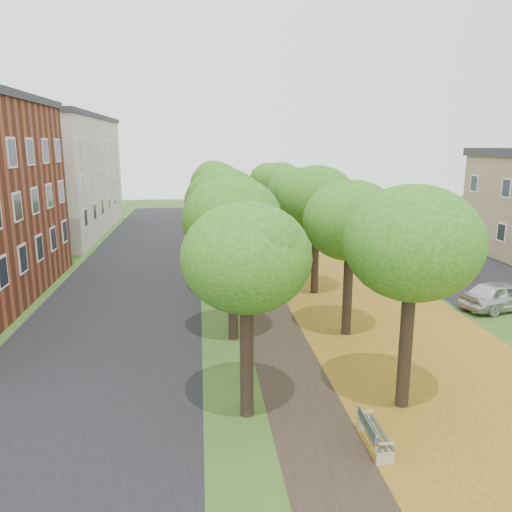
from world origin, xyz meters
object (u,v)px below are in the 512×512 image
object	(u,v)px
bench	(373,433)
car_grey	(429,257)
car_white	(415,251)
car_silver	(502,296)
car_red	(437,263)

from	to	relation	value
bench	car_grey	world-z (taller)	car_grey
car_white	car_silver	bearing A→B (deg)	-171.09
bench	car_red	xyz separation A→B (m)	(10.02, 16.97, 0.28)
bench	car_silver	bearing A→B (deg)	-43.85
car_red	car_white	distance (m)	3.30
car_grey	car_white	bearing A→B (deg)	9.83
car_white	bench	bearing A→B (deg)	162.60
car_red	bench	bearing A→B (deg)	152.71
car_silver	car_white	size ratio (longest dim) A/B	0.75
car_grey	car_white	world-z (taller)	car_white
car_silver	car_grey	size ratio (longest dim) A/B	0.83
car_red	car_white	size ratio (longest dim) A/B	0.76
bench	car_red	distance (m)	19.71
car_red	car_grey	bearing A→B (deg)	-5.05
car_silver	car_white	distance (m)	10.06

